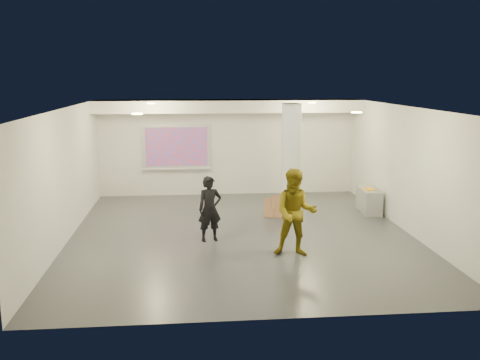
{
  "coord_description": "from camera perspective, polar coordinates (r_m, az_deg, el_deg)",
  "views": [
    {
      "loc": [
        -1.19,
        -12.13,
        3.71
      ],
      "look_at": [
        0.0,
        0.4,
        1.25
      ],
      "focal_mm": 40.0,
      "sensor_mm": 36.0,
      "label": 1
    }
  ],
  "objects": [
    {
      "name": "downlight_ne",
      "position": [
        15.04,
        7.69,
        8.18
      ],
      "size": [
        0.22,
        0.22,
        0.02
      ],
      "primitive_type": "cylinder",
      "color": "#FCF68B",
      "rests_on": "ceiling"
    },
    {
      "name": "wall_right",
      "position": [
        13.38,
        17.49,
        1.03
      ],
      "size": [
        0.01,
        9.0,
        3.0
      ],
      "primitive_type": "cube",
      "color": "silver",
      "rests_on": "floor"
    },
    {
      "name": "woman",
      "position": [
        12.13,
        -3.24,
        -3.1
      ],
      "size": [
        0.61,
        0.47,
        1.49
      ],
      "primitive_type": "imported",
      "rotation": [
        0.0,
        0.0,
        0.22
      ],
      "color": "black",
      "rests_on": "floor"
    },
    {
      "name": "ceiling",
      "position": [
        12.21,
        0.18,
        7.72
      ],
      "size": [
        8.0,
        9.0,
        0.01
      ],
      "primitive_type": "cube",
      "color": "silver",
      "rests_on": "floor"
    },
    {
      "name": "soffit_band",
      "position": [
        16.15,
        -1.2,
        7.9
      ],
      "size": [
        8.0,
        1.1,
        0.36
      ],
      "primitive_type": "cube",
      "color": "white",
      "rests_on": "ceiling"
    },
    {
      "name": "downlight_se",
      "position": [
        11.18,
        12.33,
        7.06
      ],
      "size": [
        0.22,
        0.22,
        0.02
      ],
      "primitive_type": "cylinder",
      "color": "#FCF68B",
      "rests_on": "ceiling"
    },
    {
      "name": "downlight_nw",
      "position": [
        14.68,
        -9.46,
        8.06
      ],
      "size": [
        0.22,
        0.22,
        0.02
      ],
      "primitive_type": "cylinder",
      "color": "#FCF68B",
      "rests_on": "ceiling"
    },
    {
      "name": "man",
      "position": [
        11.16,
        5.95,
        -3.49
      ],
      "size": [
        1.01,
        0.85,
        1.84
      ],
      "primitive_type": "imported",
      "rotation": [
        0.0,
        0.0,
        -0.19
      ],
      "color": "olive",
      "rests_on": "floor"
    },
    {
      "name": "cardboard_front",
      "position": [
        14.26,
        3.55,
        -2.97
      ],
      "size": [
        0.5,
        0.29,
        0.51
      ],
      "primitive_type": "cube",
      "rotation": [
        -0.23,
        0.0,
        -0.28
      ],
      "color": "#996946",
      "rests_on": "floor"
    },
    {
      "name": "downlight_sw",
      "position": [
        10.7,
        -10.91,
        6.95
      ],
      "size": [
        0.22,
        0.22,
        0.02
      ],
      "primitive_type": "cylinder",
      "color": "#FCF68B",
      "rests_on": "ceiling"
    },
    {
      "name": "wall_back",
      "position": [
        16.82,
        -1.33,
        3.51
      ],
      "size": [
        8.0,
        0.01,
        3.0
      ],
      "primitive_type": "cube",
      "color": "silver",
      "rests_on": "floor"
    },
    {
      "name": "floor",
      "position": [
        12.74,
        0.17,
        -5.87
      ],
      "size": [
        8.0,
        9.0,
        0.01
      ],
      "primitive_type": "cube",
      "color": "#383A3F",
      "rests_on": "ground"
    },
    {
      "name": "cardboard_back",
      "position": [
        14.35,
        4.39,
        -2.73
      ],
      "size": [
        0.57,
        0.36,
        0.6
      ],
      "primitive_type": "cube",
      "rotation": [
        -0.21,
        0.0,
        0.37
      ],
      "color": "#996946",
      "rests_on": "floor"
    },
    {
      "name": "column",
      "position": [
        14.36,
        5.44,
        2.16
      ],
      "size": [
        0.52,
        0.52,
        3.0
      ],
      "primitive_type": "cylinder",
      "color": "white",
      "rests_on": "floor"
    },
    {
      "name": "credenza",
      "position": [
        15.18,
        13.61,
        -2.14
      ],
      "size": [
        0.54,
        1.15,
        0.65
      ],
      "primitive_type": "cube",
      "rotation": [
        0.0,
        0.0,
        -0.07
      ],
      "color": "gray",
      "rests_on": "floor"
    },
    {
      "name": "postit_pad",
      "position": [
        15.0,
        13.63,
        -0.96
      ],
      "size": [
        0.25,
        0.32,
        0.03
      ],
      "primitive_type": "cube",
      "rotation": [
        0.0,
        0.0,
        0.12
      ],
      "color": "#FFB610",
      "rests_on": "credenza"
    },
    {
      "name": "wall_left",
      "position": [
        12.65,
        -18.17,
        0.44
      ],
      "size": [
        0.01,
        9.0,
        3.0
      ],
      "primitive_type": "cube",
      "color": "silver",
      "rests_on": "floor"
    },
    {
      "name": "wall_front",
      "position": [
        8.03,
        3.32,
        -4.93
      ],
      "size": [
        8.0,
        0.01,
        3.0
      ],
      "primitive_type": "cube",
      "color": "silver",
      "rests_on": "floor"
    },
    {
      "name": "projection_screen",
      "position": [
        16.73,
        -6.8,
        3.49
      ],
      "size": [
        2.1,
        0.13,
        1.42
      ],
      "color": "silver",
      "rests_on": "wall_back"
    }
  ]
}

